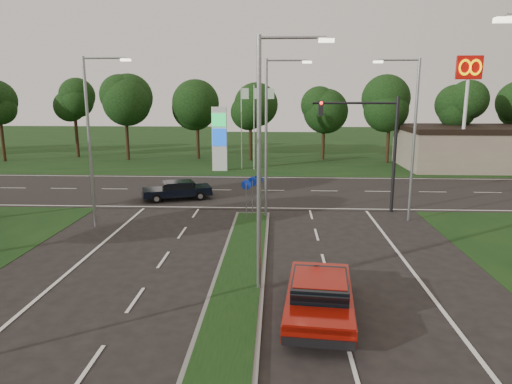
{
  "coord_description": "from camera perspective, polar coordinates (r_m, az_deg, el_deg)",
  "views": [
    {
      "loc": [
        1.43,
        -9.66,
        7.06
      ],
      "look_at": [
        0.37,
        13.13,
        2.2
      ],
      "focal_mm": 32.0,
      "sensor_mm": 36.0,
      "label": 1
    }
  ],
  "objects": [
    {
      "name": "red_sedan",
      "position": [
        15.21,
        7.94,
        -12.63
      ],
      "size": [
        2.55,
        5.21,
        1.38
      ],
      "rotation": [
        0.0,
        0.0,
        -0.1
      ],
      "color": "maroon",
      "rests_on": "ground"
    },
    {
      "name": "commercial_building",
      "position": [
        50.33,
        26.89,
        4.96
      ],
      "size": [
        16.0,
        9.0,
        4.0
      ],
      "primitive_type": "cube",
      "color": "gray",
      "rests_on": "ground"
    },
    {
      "name": "median_kerb",
      "position": [
        15.41,
        -3.04,
        -15.0
      ],
      "size": [
        2.0,
        26.0,
        0.12
      ],
      "primitive_type": "cube",
      "color": "slate",
      "rests_on": "ground"
    },
    {
      "name": "treeline_far",
      "position": [
        49.61,
        1.16,
        11.75
      ],
      "size": [
        6.0,
        6.0,
        9.9
      ],
      "color": "black",
      "rests_on": "ground"
    },
    {
      "name": "mcdonalds_sign",
      "position": [
        44.82,
        24.96,
        12.12
      ],
      "size": [
        2.2,
        0.47,
        10.4
      ],
      "color": "silver",
      "rests_on": "ground"
    },
    {
      "name": "streetlight_median_near",
      "position": [
        15.79,
        1.1,
        4.82
      ],
      "size": [
        2.53,
        0.22,
        9.0
      ],
      "color": "gray",
      "rests_on": "ground"
    },
    {
      "name": "streetlight_right_far",
      "position": [
        26.77,
        18.8,
        7.15
      ],
      "size": [
        2.53,
        0.22,
        9.0
      ],
      "rotation": [
        0.0,
        0.0,
        3.14
      ],
      "color": "gray",
      "rests_on": "ground"
    },
    {
      "name": "cross_road",
      "position": [
        34.42,
        0.24,
        0.19
      ],
      "size": [
        160.0,
        12.0,
        0.02
      ],
      "primitive_type": "cube",
      "color": "black",
      "rests_on": "ground"
    },
    {
      "name": "median_signs",
      "position": [
        26.64,
        -0.46,
        0.45
      ],
      "size": [
        1.16,
        1.76,
        2.38
      ],
      "color": "gray",
      "rests_on": "ground"
    },
    {
      "name": "streetlight_left_far",
      "position": [
        25.66,
        -19.77,
        6.89
      ],
      "size": [
        2.53,
        0.22,
        9.0
      ],
      "color": "gray",
      "rests_on": "ground"
    },
    {
      "name": "traffic_signal",
      "position": [
        28.35,
        14.49,
        6.77
      ],
      "size": [
        5.1,
        0.42,
        7.0
      ],
      "color": "black",
      "rests_on": "ground"
    },
    {
      "name": "streetlight_median_far",
      "position": [
        25.74,
        1.73,
        7.6
      ],
      "size": [
        2.53,
        0.22,
        9.0
      ],
      "color": "gray",
      "rests_on": "ground"
    },
    {
      "name": "gas_pylon",
      "position": [
        43.2,
        -4.31,
        6.86
      ],
      "size": [
        5.8,
        1.26,
        8.0
      ],
      "color": "silver",
      "rests_on": "ground"
    },
    {
      "name": "verge_far",
      "position": [
        65.06,
        1.4,
        5.79
      ],
      "size": [
        160.0,
        50.0,
        0.02
      ],
      "primitive_type": "cube",
      "color": "black",
      "rests_on": "ground"
    },
    {
      "name": "navy_sedan",
      "position": [
        31.85,
        -9.81,
        0.28
      ],
      "size": [
        4.93,
        3.26,
        1.26
      ],
      "rotation": [
        0.0,
        0.0,
        1.9
      ],
      "color": "black",
      "rests_on": "ground"
    }
  ]
}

